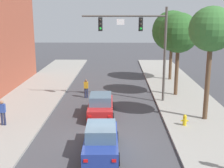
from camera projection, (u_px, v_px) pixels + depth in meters
ground_plane at (102, 143)px, 16.49m from camera, size 120.00×120.00×0.00m
sidewalk_right at (218, 143)px, 16.33m from camera, size 5.00×60.00×0.15m
traffic_signal_mast at (142, 37)px, 22.94m from camera, size 6.66×0.38×7.50m
car_lead_red at (101, 106)px, 20.77m from camera, size 1.92×4.28×1.60m
car_following_blue at (101, 140)px, 15.09m from camera, size 1.93×4.29×1.60m
pedestrian_sidewalk_left_walker at (3, 112)px, 18.54m from camera, size 0.36×0.22×1.64m
pedestrian_crossing_road at (86, 88)px, 25.23m from camera, size 0.36×0.22×1.64m
fire_hydrant at (185, 120)px, 18.63m from camera, size 0.48×0.24×0.72m
street_tree_nearest at (212, 30)px, 18.53m from camera, size 2.88×2.88×7.46m
street_tree_second at (179, 33)px, 24.65m from camera, size 3.40×3.40×7.11m
street_tree_third at (172, 31)px, 30.82m from camera, size 4.23×4.23×7.35m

